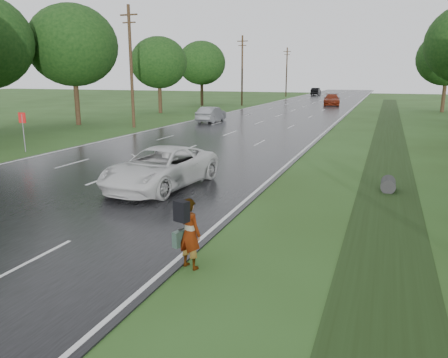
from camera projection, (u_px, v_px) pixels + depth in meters
road at (288, 112)px, 52.82m from camera, size 14.00×180.00×0.04m
edge_stripe_east at (346, 114)px, 50.53m from camera, size 0.12×180.00×0.01m
edge_stripe_west at (236, 111)px, 55.10m from camera, size 0.12×180.00×0.01m
center_line at (288, 112)px, 52.82m from camera, size 0.12×180.00×0.01m
drainage_ditch at (389, 153)px, 24.94m from camera, size 2.20×120.00×0.56m
road_sign at (23, 124)px, 25.23m from camera, size 0.50×0.06×2.30m
utility_pole_mid at (131, 65)px, 36.50m from camera, size 1.60×0.26×10.00m
utility_pole_far at (242, 70)px, 63.86m from camera, size 1.60×0.26×10.00m
utility_pole_distant at (287, 71)px, 91.22m from camera, size 1.60×0.26×10.00m
tree_east_f at (448, 58)px, 51.81m from camera, size 7.20×7.20×9.62m
tree_west_c at (73, 46)px, 38.07m from camera, size 7.80×7.80×10.43m
tree_west_d at (159, 63)px, 50.82m from camera, size 6.60×6.60×8.80m
tree_west_f at (202, 63)px, 63.72m from camera, size 7.00×7.00×9.29m
pedestrian at (189, 232)px, 10.02m from camera, size 0.82×0.83×1.68m
white_pickup at (161, 168)px, 17.27m from camera, size 3.17×5.87×1.56m
silver_sedan at (211, 114)px, 41.59m from camera, size 1.58×4.41×1.45m
far_car_red at (332, 100)px, 64.81m from camera, size 2.95×5.91×1.65m
far_car_dark at (316, 91)px, 98.57m from camera, size 1.74×4.91×1.61m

